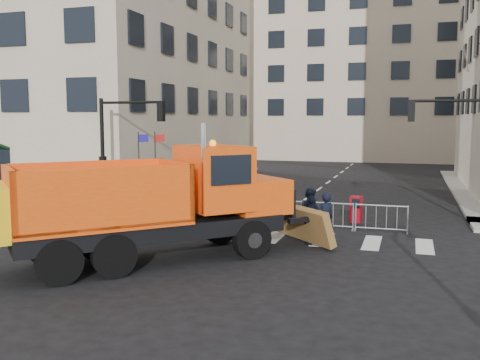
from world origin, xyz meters
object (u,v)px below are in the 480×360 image
(worker, at_px, (121,193))
(newspaper_box, at_px, (356,209))
(cop_b, at_px, (310,213))
(cop_c, at_px, (312,220))
(cop_a, at_px, (325,218))
(plow_truck, at_px, (142,201))

(worker, relative_size, newspaper_box, 1.88)
(cop_b, relative_size, worker, 0.91)
(cop_c, xyz_separation_m, newspaper_box, (1.17, 3.92, -0.17))
(worker, height_order, newspaper_box, worker)
(cop_a, xyz_separation_m, worker, (-9.34, 1.85, 0.26))
(cop_b, bearing_deg, cop_c, 135.07)
(plow_truck, relative_size, cop_c, 5.75)
(plow_truck, height_order, cop_c, plow_truck)
(plow_truck, distance_m, cop_a, 6.70)
(plow_truck, relative_size, cop_b, 5.33)
(plow_truck, bearing_deg, worker, 79.34)
(cop_a, relative_size, cop_c, 1.06)
(newspaper_box, bearing_deg, cop_b, -103.40)
(plow_truck, xyz_separation_m, worker, (-4.34, 6.19, -0.74))
(worker, xyz_separation_m, newspaper_box, (10.09, 1.75, -0.48))
(plow_truck, relative_size, newspaper_box, 9.12)
(cop_c, height_order, newspaper_box, cop_c)
(cop_a, bearing_deg, cop_c, 1.51)
(cop_a, distance_m, cop_b, 0.98)
(cop_c, relative_size, worker, 0.84)
(plow_truck, relative_size, worker, 4.86)
(cop_a, bearing_deg, newspaper_box, -138.75)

